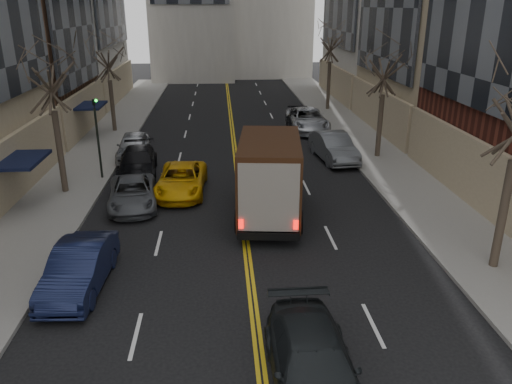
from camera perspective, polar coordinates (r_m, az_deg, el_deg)
sidewalk_left at (r=33.48m, az=-18.05°, el=4.20°), size 4.00×66.00×0.15m
sidewalk_right at (r=33.97m, az=12.99°, el=4.92°), size 4.00×66.00×0.15m
tree_lf_mid at (r=25.61m, az=-22.80°, el=13.78°), size 3.20×3.20×8.91m
tree_lf_far at (r=38.19m, az=-16.70°, el=15.39°), size 3.20×3.20×8.12m
tree_rt_mid at (r=30.94m, az=14.62°, el=14.80°), size 3.20×3.20×8.32m
tree_rt_far at (r=45.35m, az=8.60°, el=17.60°), size 3.20×3.20×9.11m
traffic_signal at (r=27.73m, az=-17.72°, el=6.84°), size 0.29×0.26×4.70m
ups_truck at (r=21.94m, az=1.56°, el=1.72°), size 3.32×6.98×3.70m
observer_sedan at (r=12.89m, az=6.57°, el=-19.25°), size 2.12×5.12×1.48m
taxi at (r=25.41m, az=-8.52°, el=1.40°), size 2.54×5.12×1.39m
pedestrian at (r=24.02m, az=-1.67°, el=0.73°), size 0.51×0.66×1.60m
parked_lf_b at (r=17.79m, az=-19.56°, el=-8.18°), size 1.83×4.66×1.51m
parked_lf_c at (r=24.16m, az=-13.92°, el=-0.15°), size 2.76×4.90×1.29m
parked_lf_d at (r=28.65m, az=-13.36°, el=3.35°), size 2.50×5.21×1.46m
parked_lf_e at (r=31.88m, az=-13.82°, el=5.14°), size 1.99×4.63×1.56m
parked_rt_a at (r=30.90m, az=8.87°, el=5.11°), size 2.33×5.19×1.65m
parked_rt_b at (r=38.23m, az=5.88°, el=8.22°), size 2.77×5.94×1.65m
parked_rt_c at (r=38.95m, az=4.85°, el=8.26°), size 2.39×4.81×1.34m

